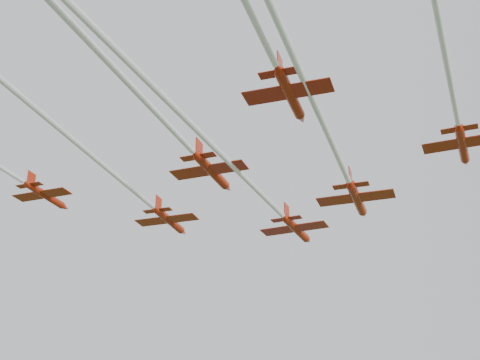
# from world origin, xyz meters

# --- Properties ---
(jet_lead) EXTENTS (24.43, 64.25, 2.92)m
(jet_lead) POSITION_xyz_m (2.63, 0.15, 59.03)
(jet_lead) COLOR #B2230C
(jet_row2_left) EXTENTS (17.67, 58.84, 2.62)m
(jet_row2_left) POSITION_xyz_m (-13.31, -4.47, 58.60)
(jet_row2_left) COLOR #B2230C
(jet_row2_right) EXTENTS (15.40, 48.15, 2.94)m
(jet_row2_right) POSITION_xyz_m (13.44, -5.71, 58.34)
(jet_row2_right) COLOR #B2230C
(jet_row3_mid) EXTENTS (16.74, 48.93, 2.77)m
(jet_row3_mid) POSITION_xyz_m (-4.91, -14.39, 59.22)
(jet_row3_mid) COLOR #B2230C
(jet_row3_right) EXTENTS (19.89, 57.12, 2.41)m
(jet_row3_right) POSITION_xyz_m (21.00, -26.73, 57.65)
(jet_row3_right) COLOR #B2230C
(jet_row4_right) EXTENTS (14.07, 46.18, 2.51)m
(jet_row4_right) POSITION_xyz_m (5.12, -32.30, 58.26)
(jet_row4_right) COLOR #B2230C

